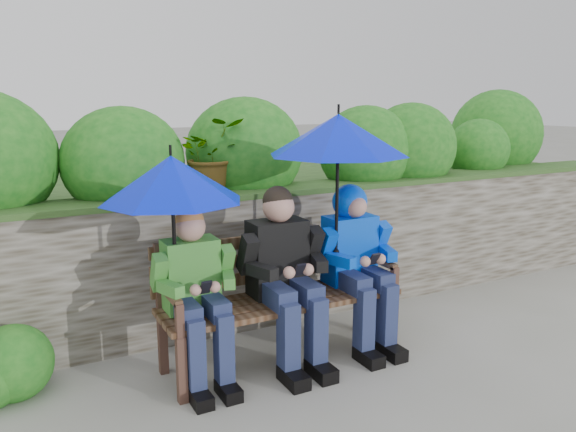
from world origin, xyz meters
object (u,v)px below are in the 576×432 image
boy_middle (285,269)px  umbrella_right (338,135)px  boy_right (357,253)px  boy_left (196,288)px  umbrella_left (172,179)px  park_bench (278,289)px

boy_middle → umbrella_right: 0.93m
boy_right → umbrella_right: 0.83m
boy_middle → umbrella_right: umbrella_right is taller
boy_left → boy_right: size_ratio=0.95×
umbrella_left → boy_left: bearing=-13.2°
boy_right → umbrella_right: (-0.17, -0.01, 0.81)m
boy_right → boy_middle: bearing=-178.4°
boy_middle → boy_right: 0.56m
park_bench → boy_right: 0.61m
umbrella_left → boy_middle: bearing=-2.9°
boy_right → umbrella_left: 1.39m
boy_left → umbrella_left: (-0.11, 0.03, 0.66)m
boy_left → umbrella_left: bearing=166.8°
boy_middle → umbrella_left: umbrella_left is taller
park_bench → boy_left: boy_left is taller
boy_right → umbrella_right: bearing=-177.3°
boy_left → boy_middle: boy_middle is taller
park_bench → umbrella_left: umbrella_left is taller
boy_middle → umbrella_right: (0.39, 0.01, 0.84)m
park_bench → boy_right: size_ratio=1.41×
boy_left → boy_right: 1.15m
park_bench → boy_middle: 0.17m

